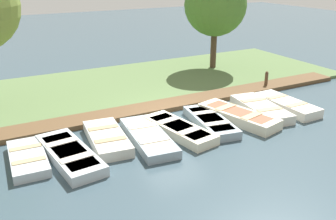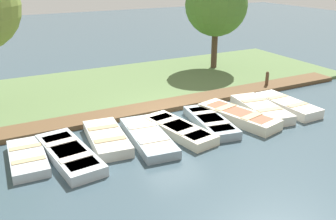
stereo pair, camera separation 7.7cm
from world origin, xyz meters
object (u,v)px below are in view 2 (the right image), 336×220
object	(u,v)px
rowboat_2	(107,138)
rowboat_7	(261,109)
mooring_post_far	(267,80)
park_tree_left	(216,5)
rowboat_0	(28,158)
rowboat_4	(179,129)
rowboat_6	(238,116)
rowboat_3	(148,137)
rowboat_8	(287,105)
rowboat_1	(69,154)
rowboat_5	(210,122)

from	to	relation	value
rowboat_2	rowboat_7	size ratio (longest dim) A/B	0.91
mooring_post_far	park_tree_left	bearing A→B (deg)	-176.27
rowboat_0	park_tree_left	bearing A→B (deg)	122.34
mooring_post_far	park_tree_left	xyz separation A→B (m)	(-4.41, -0.29, 3.38)
rowboat_4	mooring_post_far	xyz separation A→B (m)	(-2.77, 6.78, 0.28)
rowboat_6	rowboat_0	bearing A→B (deg)	-106.76
rowboat_4	park_tree_left	world-z (taller)	park_tree_left
rowboat_4	rowboat_7	distance (m)	4.17
rowboat_3	rowboat_6	world-z (taller)	rowboat_6
rowboat_8	mooring_post_far	bearing A→B (deg)	153.86
rowboat_2	rowboat_7	world-z (taller)	rowboat_7
rowboat_1	rowboat_3	size ratio (longest dim) A/B	1.01
rowboat_4	rowboat_8	distance (m)	5.50
rowboat_4	mooring_post_far	size ratio (longest dim) A/B	3.74
rowboat_5	park_tree_left	size ratio (longest dim) A/B	0.58
mooring_post_far	rowboat_8	bearing A→B (deg)	-25.12
park_tree_left	rowboat_5	bearing A→B (deg)	-35.19
rowboat_7	rowboat_4	bearing A→B (deg)	-79.35
park_tree_left	rowboat_3	bearing A→B (deg)	-47.25
rowboat_1	rowboat_2	size ratio (longest dim) A/B	1.19
rowboat_0	rowboat_8	bearing A→B (deg)	90.73
rowboat_1	rowboat_4	bearing A→B (deg)	83.86
rowboat_3	rowboat_2	bearing A→B (deg)	-105.84
rowboat_4	park_tree_left	xyz separation A→B (m)	(-7.18, 6.49, 3.66)
rowboat_5	rowboat_6	size ratio (longest dim) A/B	0.90
rowboat_6	park_tree_left	size ratio (longest dim) A/B	0.64
rowboat_1	mooring_post_far	bearing A→B (deg)	97.86
rowboat_2	rowboat_5	bearing A→B (deg)	89.94
rowboat_4	rowboat_8	world-z (taller)	rowboat_8
rowboat_4	rowboat_0	bearing A→B (deg)	-104.34
rowboat_3	rowboat_1	bearing A→B (deg)	-83.60
rowboat_0	rowboat_4	xyz separation A→B (m)	(0.39, 5.39, 0.02)
rowboat_2	rowboat_5	size ratio (longest dim) A/B	0.92
mooring_post_far	rowboat_7	bearing A→B (deg)	-45.30
rowboat_7	rowboat_2	bearing A→B (deg)	-84.82
rowboat_0	rowboat_8	xyz separation A→B (m)	(0.36, 10.89, 0.05)
rowboat_6	rowboat_8	size ratio (longest dim) A/B	1.17
rowboat_1	rowboat_5	world-z (taller)	rowboat_1
rowboat_0	rowboat_3	world-z (taller)	rowboat_3
rowboat_5	rowboat_8	size ratio (longest dim) A/B	1.06
rowboat_5	park_tree_left	distance (m)	9.42
rowboat_8	mooring_post_far	distance (m)	3.04
rowboat_4	mooring_post_far	world-z (taller)	mooring_post_far
rowboat_7	park_tree_left	xyz separation A→B (m)	(-6.99, 2.32, 3.64)
rowboat_1	rowboat_4	world-z (taller)	rowboat_4
rowboat_5	rowboat_6	world-z (taller)	rowboat_6
rowboat_1	rowboat_8	distance (m)	9.64
rowboat_6	park_tree_left	distance (m)	8.88
rowboat_0	rowboat_7	xyz separation A→B (m)	(0.20, 9.56, 0.05)
rowboat_5	rowboat_6	distance (m)	1.29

